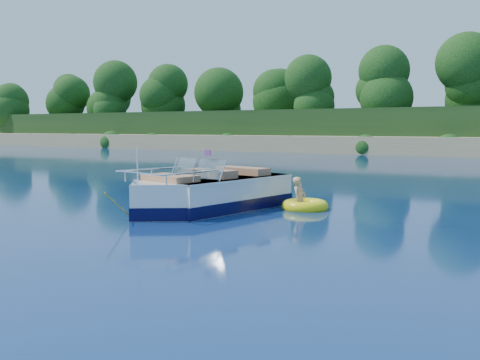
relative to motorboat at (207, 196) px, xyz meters
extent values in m
plane|color=#0A1F4C|center=(0.83, -2.68, -0.40)|extent=(160.00, 160.00, 0.00)
cube|color=#958157|center=(0.83, 35.32, 0.10)|extent=(170.00, 8.00, 2.00)
cylinder|color=black|center=(-44.17, 38.32, 2.50)|extent=(0.44, 0.44, 2.80)
sphere|color=black|center=(-44.17, 38.32, 5.16)|extent=(4.62, 4.62, 4.62)
cylinder|color=black|center=(-17.17, 37.82, 2.70)|extent=(0.44, 0.44, 3.20)
sphere|color=black|center=(-17.17, 37.82, 5.74)|extent=(5.28, 5.28, 5.28)
cylinder|color=black|center=(0.83, 39.32, 2.90)|extent=(0.44, 0.44, 3.60)
sphere|color=black|center=(0.83, 39.32, 6.32)|extent=(5.94, 5.94, 5.94)
cube|color=white|center=(0.08, 0.40, -0.07)|extent=(2.93, 4.43, 1.13)
cube|color=white|center=(-0.30, -1.49, -0.07)|extent=(2.11, 2.11, 1.13)
cube|color=black|center=(0.08, 0.40, -0.23)|extent=(2.97, 4.48, 0.32)
cube|color=black|center=(-0.30, -1.49, -0.23)|extent=(2.16, 2.16, 0.32)
cube|color=#A67C57|center=(0.15, 0.72, 0.25)|extent=(2.26, 3.14, 0.11)
cube|color=white|center=(0.08, 0.40, 0.47)|extent=(2.98, 4.44, 0.06)
cube|color=black|center=(0.53, 2.59, -0.02)|extent=(0.66, 0.49, 0.97)
cube|color=#8C9EA5|center=(-0.54, -0.24, 0.78)|extent=(0.89, 0.55, 0.52)
cube|color=#8C9EA5|center=(0.41, -0.43, 0.78)|extent=(0.86, 0.34, 0.52)
cube|color=tan|center=(-0.45, 0.24, 0.50)|extent=(0.70, 0.70, 0.43)
cube|color=tan|center=(0.50, 0.04, 0.50)|extent=(0.70, 0.70, 0.43)
cube|color=tan|center=(0.30, 1.46, 0.50)|extent=(1.77, 0.92, 0.41)
cube|color=tan|center=(-0.26, -1.29, 0.48)|extent=(1.56, 1.08, 0.37)
cylinder|color=white|center=(-0.47, -2.29, 0.96)|extent=(0.04, 0.04, 0.92)
cube|color=red|center=(0.31, -0.41, 1.21)|extent=(0.24, 0.06, 0.15)
cube|color=silver|center=(-0.48, -2.34, 0.53)|extent=(0.12, 0.09, 0.05)
cylinder|color=yellow|center=(-0.71, -2.68, -0.02)|extent=(0.20, 1.16, 0.83)
torus|color=#FFEF11|center=(2.29, 1.51, -0.31)|extent=(1.52, 1.52, 0.34)
torus|color=red|center=(2.29, 1.51, -0.29)|extent=(1.25, 1.25, 0.11)
imported|color=tan|center=(2.16, 1.46, -0.40)|extent=(0.37, 0.73, 1.40)
camera|label=1|loc=(8.23, -12.16, 1.88)|focal=40.00mm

